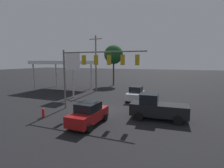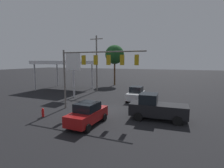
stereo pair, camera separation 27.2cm
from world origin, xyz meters
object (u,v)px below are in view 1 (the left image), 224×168
Objects in this scene: sedan_waiting at (88,114)px; pickup_parked at (157,108)px; street_tree at (114,55)px; fire_hydrant at (43,113)px; hatchback_crossing at (136,94)px; price_sign at (73,64)px; traffic_signal_assembly at (96,64)px; utility_pole at (96,62)px.

pickup_parked is at bearing 125.95° from sedan_waiting.
fire_hydrant is at bearing 94.86° from street_tree.
pickup_parked is 10.96m from fire_hydrant.
pickup_parked is 24.56m from street_tree.
hatchback_crossing is at bearing -63.90° from pickup_parked.
street_tree reaches higher than sedan_waiting.
hatchback_crossing is at bearing 172.92° from sedan_waiting.
pickup_parked is at bearing -161.21° from fire_hydrant.
pickup_parked is at bearing 30.37° from hatchback_crossing.
price_sign is 14.66m from pickup_parked.
price_sign reaches higher than traffic_signal_assembly.
hatchback_crossing is 0.43× the size of street_tree.
fire_hydrant is (6.59, 10.23, -0.51)m from hatchback_crossing.
traffic_signal_assembly reaches higher than pickup_parked.
utility_pole is 17.46m from sedan_waiting.
pickup_parked reaches higher than sedan_waiting.
hatchback_crossing reaches higher than fire_hydrant.
pickup_parked reaches higher than hatchback_crossing.
traffic_signal_assembly is at bearing 117.36° from utility_pole.
street_tree is 24.86m from fire_hydrant.
street_tree reaches higher than fire_hydrant.
traffic_signal_assembly is 13.11m from utility_pole.
fire_hydrant is (-2.65, 9.03, -4.58)m from price_sign.
utility_pole is at bearing -154.11° from sedan_waiting.
sedan_waiting is 0.49× the size of street_tree.
street_tree reaches higher than pickup_parked.
street_tree is at bearing -146.80° from hatchback_crossing.
fire_hydrant is at bearing 15.55° from pickup_parked.
sedan_waiting is at bearing 106.55° from street_tree.
hatchback_crossing is at bearing -111.14° from traffic_signal_assembly.
sedan_waiting is at bearing 178.48° from fire_hydrant.
price_sign is at bearing -26.16° from pickup_parked.
utility_pole is 1.47× the size of price_sign.
fire_hydrant is (4.02, 3.58, -4.71)m from traffic_signal_assembly.
street_tree is (6.06, -20.36, 1.68)m from traffic_signal_assembly.
street_tree is at bearing -162.44° from sedan_waiting.
fire_hydrant is at bearing 97.49° from utility_pole.
price_sign is at bearing -81.59° from hatchback_crossing.
utility_pole is at bearing -96.03° from price_sign.
sedan_waiting is (5.24, 3.66, -0.16)m from pickup_parked.
sedan_waiting is at bearing 106.47° from traffic_signal_assembly.
pickup_parked is 6.39m from sedan_waiting.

